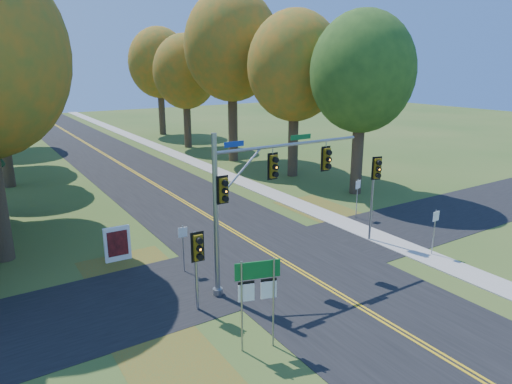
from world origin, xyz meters
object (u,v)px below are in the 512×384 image
east_signal_pole (375,178)px  info_kiosk (117,244)px  route_sign_cluster (258,286)px  traffic_mast (256,188)px

east_signal_pole → info_kiosk: east_signal_pole is taller
route_sign_cluster → info_kiosk: 9.79m
east_signal_pole → route_sign_cluster: 11.34m
east_signal_pole → info_kiosk: (-12.08, 4.82, -2.64)m
traffic_mast → route_sign_cluster: bearing=-121.8°
east_signal_pole → info_kiosk: bearing=176.3°
route_sign_cluster → info_kiosk: bearing=118.2°
route_sign_cluster → traffic_mast: bearing=75.5°
route_sign_cluster → info_kiosk: (-1.83, 9.51, -1.41)m
traffic_mast → east_signal_pole: size_ratio=1.60×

